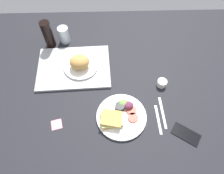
% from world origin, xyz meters
% --- Properties ---
extents(ground_plane, '(1.90, 1.50, 0.03)m').
position_xyz_m(ground_plane, '(0.00, 0.00, -0.01)').
color(ground_plane, black).
extents(serving_tray, '(0.46, 0.35, 0.02)m').
position_xyz_m(serving_tray, '(-0.22, 0.20, 0.01)').
color(serving_tray, '#9EA0A3').
rests_on(serving_tray, ground_plane).
extents(bread_plate_near, '(0.22, 0.22, 0.10)m').
position_xyz_m(bread_plate_near, '(-0.17, 0.20, 0.05)').
color(bread_plate_near, white).
rests_on(bread_plate_near, serving_tray).
extents(plate_with_salad, '(0.27, 0.27, 0.05)m').
position_xyz_m(plate_with_salad, '(0.06, -0.14, 0.02)').
color(plate_with_salad, white).
rests_on(plate_with_salad, ground_plane).
extents(drinking_glass, '(0.07, 0.07, 0.11)m').
position_xyz_m(drinking_glass, '(-0.29, 0.44, 0.06)').
color(drinking_glass, silver).
rests_on(drinking_glass, ground_plane).
extents(soda_bottle, '(0.06, 0.06, 0.19)m').
position_xyz_m(soda_bottle, '(-0.39, 0.41, 0.10)').
color(soda_bottle, black).
rests_on(soda_bottle, ground_plane).
extents(espresso_cup, '(0.06, 0.06, 0.04)m').
position_xyz_m(espresso_cup, '(0.31, 0.06, 0.02)').
color(espresso_cup, silver).
rests_on(espresso_cup, ground_plane).
extents(fork, '(0.02, 0.17, 0.01)m').
position_xyz_m(fork, '(0.26, -0.16, 0.00)').
color(fork, '#B7B7BC').
rests_on(fork, ground_plane).
extents(knife, '(0.02, 0.19, 0.01)m').
position_xyz_m(knife, '(0.29, -0.12, 0.00)').
color(knife, '#B7B7BC').
rests_on(knife, ground_plane).
extents(cell_phone, '(0.16, 0.14, 0.01)m').
position_xyz_m(cell_phone, '(0.40, -0.25, 0.00)').
color(cell_phone, black).
rests_on(cell_phone, ground_plane).
extents(sticky_note, '(0.07, 0.07, 0.00)m').
position_xyz_m(sticky_note, '(-0.29, -0.17, 0.00)').
color(sticky_note, pink).
rests_on(sticky_note, ground_plane).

